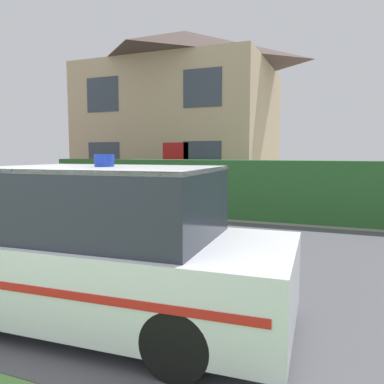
% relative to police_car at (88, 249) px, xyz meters
% --- Properties ---
extents(road_strip, '(28.00, 6.93, 0.01)m').
position_rel_police_car_xyz_m(road_strip, '(0.15, 2.40, -0.74)').
color(road_strip, '#4C4C51').
rests_on(road_strip, ground).
extents(garden_hedge, '(11.41, 0.59, 1.54)m').
position_rel_police_car_xyz_m(garden_hedge, '(-0.09, 6.53, 0.03)').
color(garden_hedge, '#2D662D').
rests_on(garden_hedge, ground).
extents(police_car, '(4.37, 1.78, 1.70)m').
position_rel_police_car_xyz_m(police_car, '(0.00, 0.00, 0.00)').
color(police_car, black).
rests_on(police_car, road_strip).
extents(house_left, '(7.73, 6.85, 7.00)m').
position_rel_police_car_xyz_m(house_left, '(-4.13, 12.42, 2.82)').
color(house_left, tan).
rests_on(house_left, ground).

